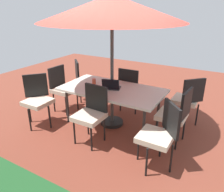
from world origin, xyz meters
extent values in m
cube|color=brown|center=(0.00, 0.00, -0.01)|extent=(10.00, 10.00, 0.02)
cube|color=silver|center=(0.00, 0.00, 0.72)|extent=(1.92, 1.02, 0.04)
cylinder|color=#333333|center=(-0.81, -0.36, 0.35)|extent=(0.05, 0.05, 0.70)
cylinder|color=#333333|center=(0.81, -0.36, 0.35)|extent=(0.05, 0.05, 0.70)
cylinder|color=#333333|center=(-0.81, 0.36, 0.35)|extent=(0.05, 0.05, 0.70)
cylinder|color=#333333|center=(0.81, 0.36, 0.35)|extent=(0.05, 0.05, 0.70)
cylinder|color=#4C4C4C|center=(0.00, 0.00, 1.15)|extent=(0.06, 0.06, 2.31)
cone|color=red|center=(0.00, 0.00, 2.15)|extent=(2.48, 2.48, 0.43)
cylinder|color=black|center=(0.00, 0.00, 0.03)|extent=(0.44, 0.44, 0.06)
cube|color=beige|center=(-0.04, -0.79, 0.49)|extent=(0.46, 0.46, 0.08)
cube|color=black|center=(-0.05, -0.58, 0.76)|extent=(0.44, 0.05, 0.45)
cylinder|color=black|center=(-0.22, -0.97, 0.23)|extent=(0.03, 0.03, 0.45)
cylinder|color=black|center=(0.14, -0.96, 0.23)|extent=(0.03, 0.03, 0.45)
cylinder|color=black|center=(-0.23, -0.61, 0.23)|extent=(0.03, 0.03, 0.45)
cylinder|color=black|center=(0.13, -0.60, 0.23)|extent=(0.03, 0.03, 0.45)
cube|color=beige|center=(1.16, -0.77, 0.49)|extent=(0.46, 0.46, 0.08)
cube|color=black|center=(1.31, -0.62, 0.76)|extent=(0.34, 0.33, 0.45)
cylinder|color=black|center=(0.91, -0.77, 0.23)|extent=(0.03, 0.03, 0.45)
cylinder|color=black|center=(1.16, -1.02, 0.23)|extent=(0.03, 0.03, 0.45)
cylinder|color=black|center=(1.16, -0.51, 0.23)|extent=(0.03, 0.03, 0.45)
cylinder|color=black|center=(1.42, -0.76, 0.23)|extent=(0.03, 0.03, 0.45)
cube|color=beige|center=(-1.20, -0.75, 0.49)|extent=(0.46, 0.46, 0.08)
cube|color=black|center=(-1.35, -0.61, 0.76)|extent=(0.33, 0.35, 0.45)
cylinder|color=black|center=(-1.19, -1.01, 0.23)|extent=(0.03, 0.03, 0.45)
cylinder|color=black|center=(-0.95, -0.75, 0.23)|extent=(0.03, 0.03, 0.45)
cylinder|color=black|center=(-1.46, -0.76, 0.23)|extent=(0.03, 0.03, 0.45)
cylinder|color=black|center=(-1.21, -0.50, 0.23)|extent=(0.03, 0.03, 0.45)
cube|color=beige|center=(-1.15, 0.78, 0.49)|extent=(0.46, 0.46, 0.08)
cube|color=black|center=(-1.31, 0.64, 0.76)|extent=(0.32, 0.35, 0.45)
cylinder|color=black|center=(-0.90, 0.77, 0.23)|extent=(0.03, 0.03, 0.45)
cylinder|color=black|center=(-1.14, 1.03, 0.23)|extent=(0.03, 0.03, 0.45)
cylinder|color=black|center=(-1.16, 0.52, 0.23)|extent=(0.03, 0.03, 0.45)
cylinder|color=black|center=(-1.40, 0.79, 0.23)|extent=(0.03, 0.03, 0.45)
cube|color=beige|center=(0.01, 0.75, 0.49)|extent=(0.46, 0.46, 0.08)
cube|color=black|center=(-0.01, 0.54, 0.76)|extent=(0.44, 0.06, 0.45)
cylinder|color=black|center=(0.20, 0.92, 0.23)|extent=(0.03, 0.03, 0.45)
cylinder|color=black|center=(-0.16, 0.94, 0.23)|extent=(0.03, 0.03, 0.45)
cylinder|color=black|center=(0.18, 0.56, 0.23)|extent=(0.03, 0.03, 0.45)
cylinder|color=black|center=(-0.18, 0.58, 0.23)|extent=(0.03, 0.03, 0.45)
cube|color=beige|center=(1.19, 0.75, 0.49)|extent=(0.46, 0.46, 0.08)
cube|color=black|center=(1.35, 0.61, 0.76)|extent=(0.32, 0.35, 0.45)
cylinder|color=black|center=(1.18, 1.00, 0.23)|extent=(0.03, 0.03, 0.45)
cylinder|color=black|center=(0.94, 0.73, 0.23)|extent=(0.03, 0.03, 0.45)
cylinder|color=black|center=(1.45, 0.76, 0.23)|extent=(0.03, 0.03, 0.45)
cylinder|color=black|center=(1.21, 0.49, 0.23)|extent=(0.03, 0.03, 0.45)
cube|color=beige|center=(-1.16, 0.03, 0.49)|extent=(0.46, 0.46, 0.08)
cube|color=black|center=(-1.37, 0.04, 0.76)|extent=(0.08, 0.44, 0.45)
cylinder|color=black|center=(-1.00, -0.17, 0.23)|extent=(0.03, 0.03, 0.45)
cylinder|color=black|center=(-0.97, 0.19, 0.23)|extent=(0.03, 0.03, 0.45)
cylinder|color=black|center=(-1.36, -0.14, 0.23)|extent=(0.03, 0.03, 0.45)
cylinder|color=black|center=(-1.33, 0.22, 0.23)|extent=(0.03, 0.03, 0.45)
cube|color=beige|center=(1.18, -0.01, 0.49)|extent=(0.46, 0.46, 0.08)
cube|color=black|center=(1.39, -0.02, 0.76)|extent=(0.06, 0.44, 0.45)
cylinder|color=black|center=(1.01, 0.18, 0.23)|extent=(0.03, 0.03, 0.45)
cylinder|color=black|center=(0.99, -0.18, 0.23)|extent=(0.03, 0.03, 0.45)
cylinder|color=black|center=(1.37, 0.16, 0.23)|extent=(0.03, 0.03, 0.45)
cylinder|color=black|center=(1.35, -0.20, 0.23)|extent=(0.03, 0.03, 0.45)
cube|color=#2D2D33|center=(0.02, -0.02, 0.75)|extent=(0.37, 0.30, 0.02)
cube|color=black|center=(-0.02, 0.09, 0.86)|extent=(0.32, 0.14, 0.20)
cylinder|color=#CC4C33|center=(0.44, -0.05, 0.80)|extent=(0.07, 0.07, 0.11)
camera|label=1|loc=(-1.95, 3.38, 2.20)|focal=35.70mm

